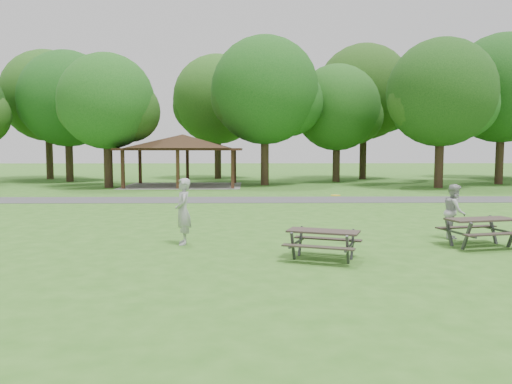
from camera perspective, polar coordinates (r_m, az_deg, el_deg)
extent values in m
plane|color=#346D1F|center=(12.72, -4.25, -7.43)|extent=(160.00, 160.00, 0.00)
cube|color=#454447|center=(26.55, -2.51, -0.90)|extent=(120.00, 3.20, 0.02)
cube|color=#311D12|center=(34.77, -14.98, 2.46)|extent=(0.22, 0.22, 2.60)
cube|color=#351C13|center=(40.03, -13.11, 2.82)|extent=(0.22, 0.22, 2.60)
cube|color=#3E2516|center=(34.06, -8.92, 2.52)|extent=(0.22, 0.22, 2.60)
cube|color=#331E12|center=(39.42, -7.83, 2.87)|extent=(0.22, 0.22, 2.60)
cube|color=#361E13|center=(33.75, -2.69, 2.56)|extent=(0.22, 0.22, 2.60)
cube|color=#342013|center=(39.14, -2.44, 2.89)|extent=(0.22, 0.22, 2.60)
cube|color=black|center=(36.71, -8.37, 4.86)|extent=(8.60, 6.60, 0.16)
pyramid|color=black|center=(36.71, -8.38, 5.77)|extent=(7.01, 7.01, 1.00)
cube|color=gray|center=(36.81, -8.31, 0.71)|extent=(8.40, 6.40, 0.03)
cylinder|color=black|center=(43.95, -20.56, 3.63)|extent=(0.60, 0.60, 3.85)
sphere|color=#144715|center=(44.13, -20.75, 9.93)|extent=(7.80, 7.80, 7.80)
sphere|color=#194814|center=(43.80, -18.40, 9.02)|extent=(5.07, 5.07, 5.07)
sphere|color=#143F12|center=(44.44, -22.73, 9.07)|extent=(4.68, 4.68, 4.68)
cylinder|color=black|center=(36.25, -16.53, 3.24)|extent=(0.60, 0.60, 3.50)
sphere|color=#174F16|center=(36.38, -16.70, 9.90)|extent=(6.60, 6.60, 6.60)
sphere|color=#1A4112|center=(36.25, -14.26, 8.93)|extent=(4.29, 4.29, 4.29)
sphere|color=#1A4B15|center=(36.52, -18.78, 9.05)|extent=(3.96, 3.96, 3.96)
cylinder|color=#322216|center=(37.43, 1.01, 3.89)|extent=(0.60, 0.60, 4.02)
sphere|color=#154914|center=(37.67, 1.03, 11.54)|extent=(8.00, 8.00, 8.00)
sphere|color=#164A15|center=(37.99, 3.77, 10.26)|extent=(5.20, 5.20, 5.20)
sphere|color=#174212|center=(37.39, -1.46, 10.66)|extent=(4.80, 4.80, 4.80)
cylinder|color=#2F2115|center=(41.56, 9.16, 3.53)|extent=(0.60, 0.60, 3.43)
sphere|color=#184814|center=(41.68, 9.24, 9.50)|extent=(7.00, 7.00, 7.00)
sphere|color=#1B4714|center=(42.22, 11.29, 8.46)|extent=(4.55, 4.55, 4.55)
sphere|color=#1E4E16|center=(41.22, 7.34, 8.85)|extent=(4.20, 4.20, 4.20)
cylinder|color=black|center=(36.88, 20.19, 3.38)|extent=(0.60, 0.60, 3.78)
sphere|color=#163F12|center=(37.07, 20.41, 10.60)|extent=(7.40, 7.40, 7.40)
sphere|color=#164C15|center=(37.90, 22.59, 9.28)|extent=(4.81, 4.81, 4.81)
sphere|color=#1D4513|center=(36.32, 18.29, 9.91)|extent=(4.44, 4.44, 4.44)
cylinder|color=black|center=(42.52, 26.07, 3.64)|extent=(0.60, 0.60, 4.20)
sphere|color=#124012|center=(42.76, 26.34, 10.58)|extent=(8.20, 8.20, 8.20)
sphere|color=#154914|center=(41.80, 24.41, 9.95)|extent=(4.92, 4.92, 4.92)
cylinder|color=#332416|center=(48.28, -22.53, 3.97)|extent=(0.60, 0.60, 4.38)
sphere|color=#1D4B15|center=(48.50, -22.74, 10.11)|extent=(8.00, 8.00, 8.00)
sphere|color=#184614|center=(48.08, -20.56, 9.27)|extent=(5.20, 5.20, 5.20)
sphere|color=#1D4E16|center=(48.87, -24.57, 9.29)|extent=(4.80, 4.80, 4.80)
cylinder|color=black|center=(45.49, -4.38, 4.14)|extent=(0.60, 0.60, 4.13)
sphere|color=#1F4E16|center=(45.70, -4.43, 10.50)|extent=(8.00, 8.00, 8.00)
sphere|color=#1D4D16|center=(45.85, -2.12, 9.49)|extent=(5.20, 5.20, 5.20)
sphere|color=#1B4112|center=(45.57, -6.48, 9.75)|extent=(4.80, 4.80, 4.80)
cylinder|color=black|center=(45.58, 12.12, 4.31)|extent=(0.60, 0.60, 4.55)
sphere|color=#1B4012|center=(45.84, 12.25, 11.10)|extent=(8.40, 8.40, 8.40)
sphere|color=#144413|center=(46.51, 14.45, 9.93)|extent=(5.46, 5.46, 5.46)
sphere|color=#164413|center=(45.24, 10.19, 10.42)|extent=(5.04, 5.04, 5.04)
cylinder|color=black|center=(51.47, 26.01, 3.83)|extent=(0.60, 0.60, 4.27)
sphere|color=#1A4714|center=(51.66, 26.23, 9.53)|extent=(8.00, 8.00, 8.00)
sphere|color=#1D4714|center=(50.73, 24.68, 9.00)|extent=(4.80, 4.80, 4.80)
cube|color=#332925|center=(12.40, 7.69, -4.48)|extent=(1.86, 1.25, 0.05)
cube|color=#312A23|center=(11.90, 7.09, -6.26)|extent=(1.71, 0.84, 0.04)
cube|color=#2D2420|center=(13.00, 8.20, -5.32)|extent=(1.71, 0.84, 0.04)
cube|color=#3A3A3C|center=(12.27, 4.25, -6.21)|extent=(0.18, 0.36, 0.75)
cube|color=#3C3C3E|center=(12.96, 5.11, -5.62)|extent=(0.18, 0.36, 0.75)
cube|color=#3B3B3D|center=(12.61, 4.69, -5.78)|extent=(0.55, 1.34, 0.05)
cube|color=#444447|center=(11.99, 10.43, -6.55)|extent=(0.18, 0.36, 0.75)
cube|color=#3F3F42|center=(12.69, 10.97, -5.91)|extent=(0.18, 0.36, 0.75)
cube|color=#3D3D3F|center=(12.34, 10.71, -6.09)|extent=(0.55, 1.34, 0.05)
cube|color=#312823|center=(15.25, 24.31, -2.87)|extent=(2.00, 1.14, 0.05)
cube|color=#2B231F|center=(14.82, 25.75, -4.35)|extent=(1.89, 0.68, 0.04)
cube|color=#2C2420|center=(15.78, 22.89, -3.71)|extent=(1.89, 0.68, 0.04)
cube|color=#434346|center=(14.56, 22.96, -4.70)|extent=(0.15, 0.40, 0.82)
cube|color=#3D3D40|center=(15.19, 21.19, -4.25)|extent=(0.15, 0.40, 0.82)
cube|color=#3C3C3F|center=(14.87, 22.06, -4.35)|extent=(0.40, 1.51, 0.05)
cube|color=#474749|center=(16.05, 25.44, -3.92)|extent=(0.15, 0.40, 0.82)
cube|color=#444547|center=(15.75, 26.35, -4.00)|extent=(0.40, 1.51, 0.05)
cylinder|color=yellow|center=(14.85, 9.09, -0.38)|extent=(0.32, 0.32, 0.02)
imported|color=#A2A1A4|center=(14.34, -8.33, -2.21)|extent=(0.57, 0.76, 1.89)
imported|color=#ADADB0|center=(16.31, 21.74, -2.06)|extent=(0.89, 0.98, 1.66)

